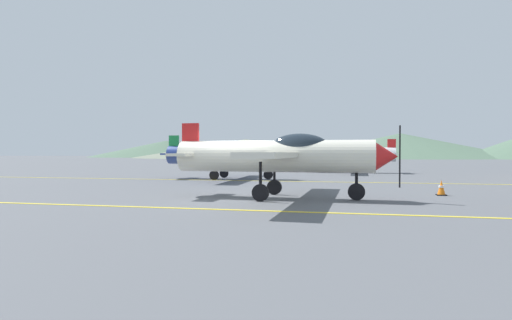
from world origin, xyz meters
TOP-DOWN VIEW (x-y plane):
  - ground_plane at (0.00, 0.00)m, footprint 400.00×400.00m
  - apron_line_near at (0.00, -3.24)m, footprint 80.00×0.16m
  - apron_line_far at (0.00, 8.79)m, footprint 80.00×0.16m
  - airplane_near at (1.84, 0.09)m, footprint 7.98×9.20m
  - airplane_mid at (-3.19, 10.19)m, footprint 7.98×9.20m
  - airplane_far at (4.18, 20.20)m, footprint 7.98×9.20m
  - traffic_cone_side at (7.67, 2.35)m, footprint 0.36×0.36m
  - hill_left at (-69.74, 144.82)m, footprint 62.55×62.55m
  - hill_centerleft at (-31.06, 128.76)m, footprint 80.11×80.11m
  - hill_centerright at (22.41, 132.72)m, footprint 75.86×75.86m

SIDE VIEW (x-z plane):
  - ground_plane at x=0.00m, z-range 0.00..0.00m
  - apron_line_near at x=0.00m, z-range 0.00..0.01m
  - apron_line_far at x=0.00m, z-range 0.00..0.01m
  - traffic_cone_side at x=7.67m, z-range -0.01..0.58m
  - airplane_near at x=1.84m, z-range 0.17..2.94m
  - airplane_mid at x=-3.19m, z-range 0.17..2.94m
  - airplane_far at x=4.18m, z-range 0.17..2.94m
  - hill_centerleft at x=-31.06m, z-range 0.00..6.65m
  - hill_left at x=-69.74m, z-range 0.00..6.85m
  - hill_centerright at x=22.41m, z-range 0.00..8.43m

